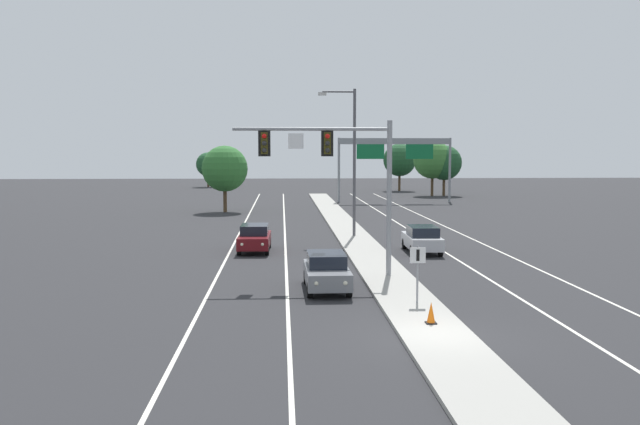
{
  "coord_description": "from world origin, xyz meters",
  "views": [
    {
      "loc": [
        -4.9,
        -21.3,
        5.93
      ],
      "look_at": [
        -3.2,
        9.39,
        3.2
      ],
      "focal_mm": 38.71,
      "sensor_mm": 36.0,
      "label": 1
    }
  ],
  "objects_px": {
    "car_receding_silver": "(422,239)",
    "tree_far_left_b": "(208,164)",
    "car_oncoming_grey": "(327,271)",
    "tree_far_left_a": "(225,169)",
    "street_lamp_median": "(351,153)",
    "car_oncoming_darkred": "(255,238)",
    "highway_sign_gantry": "(395,149)",
    "median_sign_post": "(418,266)",
    "traffic_cone_median_nose": "(431,313)",
    "tree_far_right_a": "(444,163)",
    "tree_far_right_b": "(432,160)",
    "tree_far_right_c": "(400,160)",
    "overhead_signal_mast": "(339,164)"
  },
  "relations": [
    {
      "from": "median_sign_post",
      "to": "traffic_cone_median_nose",
      "type": "distance_m",
      "value": 3.31
    },
    {
      "from": "car_receding_silver",
      "to": "tree_far_right_a",
      "type": "distance_m",
      "value": 53.15
    },
    {
      "from": "overhead_signal_mast",
      "to": "highway_sign_gantry",
      "type": "xyz_separation_m",
      "value": [
        10.46,
        47.82,
        0.83
      ]
    },
    {
      "from": "car_oncoming_darkred",
      "to": "car_receding_silver",
      "type": "distance_m",
      "value": 9.89
    },
    {
      "from": "median_sign_post",
      "to": "tree_far_right_a",
      "type": "distance_m",
      "value": 67.43
    },
    {
      "from": "overhead_signal_mast",
      "to": "tree_far_left_b",
      "type": "relative_size",
      "value": 1.27
    },
    {
      "from": "car_oncoming_grey",
      "to": "tree_far_right_b",
      "type": "distance_m",
      "value": 64.61
    },
    {
      "from": "median_sign_post",
      "to": "car_oncoming_grey",
      "type": "bearing_deg",
      "value": 133.4
    },
    {
      "from": "street_lamp_median",
      "to": "car_oncoming_darkred",
      "type": "bearing_deg",
      "value": -135.79
    },
    {
      "from": "tree_far_right_a",
      "to": "overhead_signal_mast",
      "type": "bearing_deg",
      "value": -107.77
    },
    {
      "from": "tree_far_right_a",
      "to": "tree_far_right_c",
      "type": "distance_m",
      "value": 12.4
    },
    {
      "from": "tree_far_right_b",
      "to": "car_oncoming_darkred",
      "type": "bearing_deg",
      "value": -113.36
    },
    {
      "from": "car_receding_silver",
      "to": "street_lamp_median",
      "type": "bearing_deg",
      "value": 115.49
    },
    {
      "from": "street_lamp_median",
      "to": "tree_far_right_a",
      "type": "xyz_separation_m",
      "value": [
        16.91,
        44.02,
        -1.39
      ]
    },
    {
      "from": "median_sign_post",
      "to": "street_lamp_median",
      "type": "height_order",
      "value": "street_lamp_median"
    },
    {
      "from": "overhead_signal_mast",
      "to": "car_oncoming_grey",
      "type": "bearing_deg",
      "value": -105.98
    },
    {
      "from": "car_receding_silver",
      "to": "tree_far_left_a",
      "type": "relative_size",
      "value": 0.69
    },
    {
      "from": "car_oncoming_grey",
      "to": "tree_far_right_a",
      "type": "bearing_deg",
      "value": 72.3
    },
    {
      "from": "tree_far_right_a",
      "to": "car_oncoming_grey",
      "type": "bearing_deg",
      "value": -107.7
    },
    {
      "from": "overhead_signal_mast",
      "to": "tree_far_left_a",
      "type": "xyz_separation_m",
      "value": [
        -8.2,
        35.97,
        -1.09
      ]
    },
    {
      "from": "car_receding_silver",
      "to": "tree_far_left_b",
      "type": "distance_m",
      "value": 78.74
    },
    {
      "from": "overhead_signal_mast",
      "to": "car_oncoming_grey",
      "type": "xyz_separation_m",
      "value": [
        -0.75,
        -2.61,
        -4.51
      ]
    },
    {
      "from": "tree_far_right_b",
      "to": "car_receding_silver",
      "type": "bearing_deg",
      "value": -103.02
    },
    {
      "from": "tree_far_right_c",
      "to": "tree_far_left_b",
      "type": "distance_m",
      "value": 32.61
    },
    {
      "from": "tree_far_right_c",
      "to": "tree_far_right_b",
      "type": "height_order",
      "value": "tree_far_right_b"
    },
    {
      "from": "car_oncoming_grey",
      "to": "tree_far_right_b",
      "type": "relative_size",
      "value": 0.61
    },
    {
      "from": "street_lamp_median",
      "to": "tree_far_left_b",
      "type": "relative_size",
      "value": 1.73
    },
    {
      "from": "tree_far_left_a",
      "to": "tree_far_left_b",
      "type": "bearing_deg",
      "value": 97.94
    },
    {
      "from": "highway_sign_gantry",
      "to": "tree_far_left_b",
      "type": "bearing_deg",
      "value": 125.05
    },
    {
      "from": "overhead_signal_mast",
      "to": "car_receding_silver",
      "type": "bearing_deg",
      "value": 55.14
    },
    {
      "from": "car_receding_silver",
      "to": "car_oncoming_darkred",
      "type": "bearing_deg",
      "value": 173.74
    },
    {
      "from": "tree_far_left_b",
      "to": "car_oncoming_darkred",
      "type": "bearing_deg",
      "value": -81.93
    },
    {
      "from": "car_receding_silver",
      "to": "highway_sign_gantry",
      "type": "height_order",
      "value": "highway_sign_gantry"
    },
    {
      "from": "traffic_cone_median_nose",
      "to": "car_oncoming_grey",
      "type": "bearing_deg",
      "value": 115.29
    },
    {
      "from": "tree_far_right_a",
      "to": "traffic_cone_median_nose",
      "type": "bearing_deg",
      "value": -103.67
    },
    {
      "from": "car_oncoming_darkred",
      "to": "tree_far_right_b",
      "type": "height_order",
      "value": "tree_far_right_b"
    },
    {
      "from": "car_oncoming_grey",
      "to": "tree_far_left_a",
      "type": "distance_m",
      "value": 39.44
    },
    {
      "from": "street_lamp_median",
      "to": "tree_far_left_a",
      "type": "distance_m",
      "value": 23.19
    },
    {
      "from": "street_lamp_median",
      "to": "car_receding_silver",
      "type": "height_order",
      "value": "street_lamp_median"
    },
    {
      "from": "highway_sign_gantry",
      "to": "car_oncoming_grey",
      "type": "bearing_deg",
      "value": -102.53
    },
    {
      "from": "tree_far_right_b",
      "to": "tree_far_left_a",
      "type": "bearing_deg",
      "value": -137.72
    },
    {
      "from": "car_oncoming_grey",
      "to": "tree_far_left_a",
      "type": "relative_size",
      "value": 0.69
    },
    {
      "from": "car_receding_silver",
      "to": "tree_far_right_c",
      "type": "relative_size",
      "value": 0.63
    },
    {
      "from": "car_oncoming_darkred",
      "to": "highway_sign_gantry",
      "type": "bearing_deg",
      "value": 69.19
    },
    {
      "from": "car_receding_silver",
      "to": "car_oncoming_grey",
      "type": "bearing_deg",
      "value": -120.77
    },
    {
      "from": "street_lamp_median",
      "to": "tree_far_left_a",
      "type": "relative_size",
      "value": 1.54
    },
    {
      "from": "car_oncoming_grey",
      "to": "tree_far_right_a",
      "type": "relative_size",
      "value": 0.66
    },
    {
      "from": "overhead_signal_mast",
      "to": "highway_sign_gantry",
      "type": "height_order",
      "value": "highway_sign_gantry"
    },
    {
      "from": "car_oncoming_grey",
      "to": "median_sign_post",
      "type": "bearing_deg",
      "value": -46.6
    },
    {
      "from": "median_sign_post",
      "to": "tree_far_right_a",
      "type": "xyz_separation_m",
      "value": [
        16.5,
        65.32,
        2.82
      ]
    }
  ]
}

